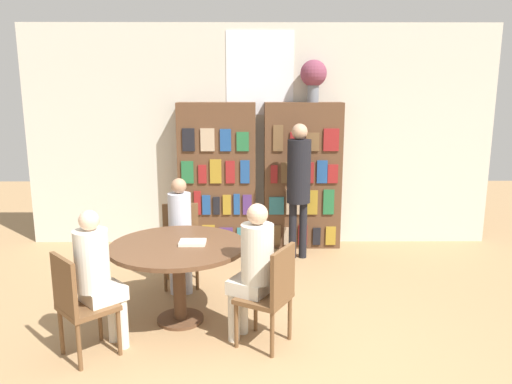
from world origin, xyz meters
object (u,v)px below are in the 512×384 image
object	(u,v)px
chair_left_side	(181,240)
seated_reader_back	(98,272)
reading_table	(178,256)
seated_reader_left	(180,228)
bookshelf_left	(217,176)
chair_far_side	(272,291)
librarian_standing	(299,177)
chair_near_camera	(78,301)
seated_reader_right	(253,264)
bookshelf_right	(302,176)
flower_vase	(314,75)

from	to	relation	value
chair_left_side	seated_reader_back	distance (m)	1.58
reading_table	seated_reader_left	world-z (taller)	seated_reader_left
bookshelf_left	chair_far_side	xyz separation A→B (m)	(0.64, -2.75, -0.49)
seated_reader_back	librarian_standing	distance (m)	2.99
chair_near_camera	seated_reader_back	bearing A→B (deg)	90.00
seated_reader_right	seated_reader_left	bearing A→B (deg)	63.11
bookshelf_left	chair_far_side	size ratio (longest dim) A/B	2.22
bookshelf_right	seated_reader_back	xyz separation A→B (m)	(-1.95, -2.82, -0.29)
reading_table	chair_near_camera	distance (m)	0.98
bookshelf_left	seated_reader_left	xyz separation A→B (m)	(-0.30, -1.50, -0.30)
bookshelf_left	chair_left_side	size ratio (longest dim) A/B	2.22
seated_reader_back	chair_near_camera	bearing A→B (deg)	-90.00
seated_reader_right	librarian_standing	size ratio (longest dim) A/B	0.71
seated_reader_right	seated_reader_back	bearing A→B (deg)	125.97
chair_left_side	seated_reader_left	xyz separation A→B (m)	(0.02, -0.18, 0.19)
seated_reader_right	bookshelf_left	bearing A→B (deg)	39.36
chair_near_camera	seated_reader_right	distance (m)	1.44
bookshelf_left	seated_reader_back	distance (m)	2.94
bookshelf_left	seated_reader_back	size ratio (longest dim) A/B	1.61
seated_reader_left	reading_table	bearing A→B (deg)	90.00
chair_left_side	chair_far_side	xyz separation A→B (m)	(0.96, -1.43, 0.00)
bookshelf_right	chair_left_side	world-z (taller)	bookshelf_right
seated_reader_right	seated_reader_back	distance (m)	1.28
chair_near_camera	chair_far_side	size ratio (longest dim) A/B	1.00
bookshelf_left	chair_far_side	distance (m)	2.87
chair_left_side	seated_reader_left	world-z (taller)	seated_reader_left
flower_vase	seated_reader_left	size ratio (longest dim) A/B	0.45
chair_left_side	reading_table	bearing A→B (deg)	90.00
chair_far_side	flower_vase	bearing A→B (deg)	16.05
librarian_standing	flower_vase	bearing A→B (deg)	66.93
bookshelf_left	chair_near_camera	size ratio (longest dim) A/B	2.22
librarian_standing	bookshelf_left	bearing A→B (deg)	154.73
reading_table	seated_reader_back	distance (m)	0.79
bookshelf_left	librarian_standing	size ratio (longest dim) A/B	1.14
chair_near_camera	flower_vase	bearing A→B (deg)	100.39
reading_table	seated_reader_back	xyz separation A→B (m)	(-0.58, -0.54, 0.06)
chair_near_camera	reading_table	bearing A→B (deg)	90.00
flower_vase	chair_far_side	xyz separation A→B (m)	(-0.64, -2.76, -1.82)
bookshelf_right	librarian_standing	distance (m)	0.52
flower_vase	seated_reader_left	distance (m)	2.73
chair_left_side	seated_reader_left	distance (m)	0.26
chair_far_side	seated_reader_left	size ratio (longest dim) A/B	0.73
seated_reader_back	librarian_standing	world-z (taller)	librarian_standing
chair_left_side	seated_reader_back	world-z (taller)	seated_reader_back
bookshelf_left	reading_table	xyz separation A→B (m)	(-0.21, -2.28, -0.34)
bookshelf_left	chair_left_side	distance (m)	1.44
reading_table	chair_far_side	world-z (taller)	chair_far_side
reading_table	chair_far_side	bearing A→B (deg)	-29.11
chair_far_side	seated_reader_left	world-z (taller)	seated_reader_left
reading_table	seated_reader_back	size ratio (longest dim) A/B	1.03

